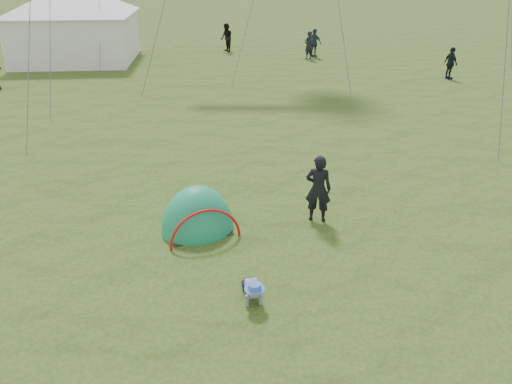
{
  "coord_description": "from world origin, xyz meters",
  "views": [
    {
      "loc": [
        1.09,
        -7.52,
        5.66
      ],
      "look_at": [
        0.85,
        2.32,
        1.0
      ],
      "focal_mm": 35.0,
      "sensor_mm": 36.0,
      "label": 1
    }
  ],
  "objects_px": {
    "crawling_toddler": "(253,289)",
    "event_marquee": "(75,19)",
    "standing_adult": "(318,189)",
    "popup_tent": "(198,230)"
  },
  "relations": [
    {
      "from": "standing_adult",
      "to": "event_marquee",
      "type": "distance_m",
      "value": 23.47
    },
    {
      "from": "popup_tent",
      "to": "standing_adult",
      "type": "relative_size",
      "value": 1.31
    },
    {
      "from": "standing_adult",
      "to": "event_marquee",
      "type": "bearing_deg",
      "value": -47.32
    },
    {
      "from": "standing_adult",
      "to": "event_marquee",
      "type": "xyz_separation_m",
      "value": [
        -12.49,
        19.81,
        1.52
      ]
    },
    {
      "from": "crawling_toddler",
      "to": "standing_adult",
      "type": "bearing_deg",
      "value": 53.36
    },
    {
      "from": "crawling_toddler",
      "to": "popup_tent",
      "type": "bearing_deg",
      "value": 105.57
    },
    {
      "from": "crawling_toddler",
      "to": "event_marquee",
      "type": "distance_m",
      "value": 25.53
    },
    {
      "from": "standing_adult",
      "to": "event_marquee",
      "type": "height_order",
      "value": "event_marquee"
    },
    {
      "from": "crawling_toddler",
      "to": "popup_tent",
      "type": "xyz_separation_m",
      "value": [
        -1.33,
        2.55,
        -0.26
      ]
    },
    {
      "from": "event_marquee",
      "to": "standing_adult",
      "type": "bearing_deg",
      "value": -64.04
    }
  ]
}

